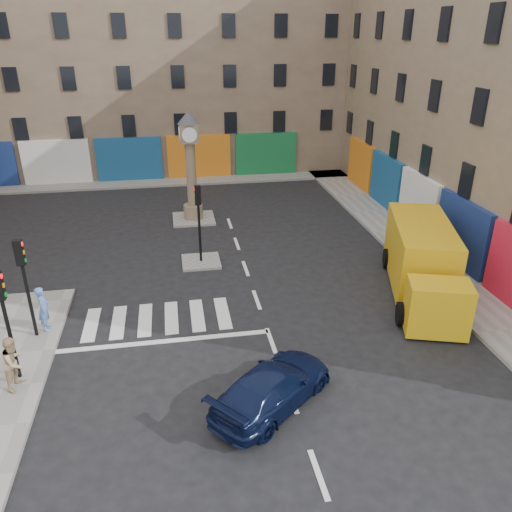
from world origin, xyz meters
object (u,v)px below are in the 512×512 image
object	(u,v)px
traffic_light_left_far	(24,273)
navy_sedan	(273,387)
traffic_light_left_near	(4,309)
clock_pillar	(190,160)
yellow_van	(423,261)
pedestrian_blue	(44,308)
traffic_light_island	(199,212)
pedestrian_tan	(15,362)

from	to	relation	value
traffic_light_left_far	navy_sedan	bearing A→B (deg)	-32.28
traffic_light_left_near	clock_pillar	size ratio (longest dim) A/B	0.61
navy_sedan	yellow_van	size ratio (longest dim) A/B	0.56
traffic_light_left_far	navy_sedan	distance (m)	9.30
pedestrian_blue	traffic_light_left_far	bearing A→B (deg)	136.02
navy_sedan	clock_pillar	bearing A→B (deg)	-36.08
traffic_light_left_far	traffic_light_island	distance (m)	8.30
traffic_light_left_far	yellow_van	bearing A→B (deg)	3.97
clock_pillar	pedestrian_blue	world-z (taller)	clock_pillar
pedestrian_blue	traffic_light_island	bearing A→B (deg)	-54.35
yellow_van	pedestrian_tan	bearing A→B (deg)	-148.04
clock_pillar	pedestrian_tan	bearing A→B (deg)	-113.47
traffic_light_left_near	navy_sedan	world-z (taller)	traffic_light_left_near
traffic_light_island	pedestrian_blue	bearing A→B (deg)	-139.98
pedestrian_tan	traffic_light_left_far	bearing A→B (deg)	20.80
traffic_light_left_near	traffic_light_left_far	bearing A→B (deg)	90.00
traffic_light_island	clock_pillar	world-z (taller)	clock_pillar
traffic_light_island	pedestrian_blue	world-z (taller)	traffic_light_island
navy_sedan	pedestrian_blue	xyz separation A→B (m)	(-7.38, 5.21, 0.37)
navy_sedan	pedestrian_blue	bearing A→B (deg)	13.82
navy_sedan	traffic_light_left_far	bearing A→B (deg)	16.78
traffic_light_left_near	clock_pillar	distance (m)	15.19
traffic_light_left_near	clock_pillar	xyz separation A→B (m)	(6.30, 13.80, 0.93)
traffic_light_left_far	pedestrian_blue	world-z (taller)	traffic_light_left_far
traffic_light_left_far	yellow_van	world-z (taller)	traffic_light_left_far
yellow_van	pedestrian_blue	size ratio (longest dim) A/B	4.59
traffic_light_left_near	traffic_light_left_far	xyz separation A→B (m)	(0.00, 2.40, 0.00)
clock_pillar	traffic_light_island	bearing A→B (deg)	-90.00
pedestrian_blue	pedestrian_tan	size ratio (longest dim) A/B	0.99
traffic_light_left_near	navy_sedan	distance (m)	8.30
traffic_light_island	yellow_van	world-z (taller)	traffic_light_island
yellow_van	traffic_light_left_near	bearing A→B (deg)	-149.77
navy_sedan	yellow_van	world-z (taller)	yellow_van
traffic_light_island	navy_sedan	world-z (taller)	traffic_light_island
traffic_light_island	yellow_van	bearing A→B (deg)	-25.80
traffic_light_left_near	yellow_van	xyz separation A→B (m)	(15.28, 3.46, -1.26)
clock_pillar	traffic_light_left_far	bearing A→B (deg)	-118.94
yellow_van	traffic_light_left_far	bearing A→B (deg)	-158.56
traffic_light_left_near	clock_pillar	bearing A→B (deg)	65.45
clock_pillar	yellow_van	world-z (taller)	clock_pillar
pedestrian_tan	traffic_light_left_near	bearing A→B (deg)	32.28
traffic_light_left_near	traffic_light_island	bearing A→B (deg)	51.07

